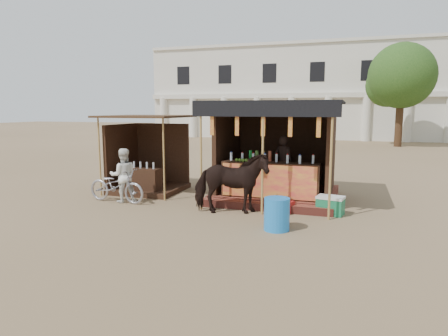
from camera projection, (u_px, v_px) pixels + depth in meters
name	position (u px, v px, depth m)	size (l,w,h in m)	color
ground	(201.00, 228.00, 8.70)	(120.00, 120.00, 0.00)	#846B4C
main_stall	(276.00, 164.00, 11.40)	(3.60, 3.61, 2.78)	brown
secondary_stall	(145.00, 164.00, 12.59)	(2.40, 2.40, 2.38)	#382014
cow	(231.00, 183.00, 9.79)	(0.83, 1.82, 1.54)	black
motorbike	(116.00, 186.00, 11.06)	(0.62, 1.78, 0.93)	#A09FA8
bystander	(123.00, 175.00, 11.05)	(0.73, 0.57, 1.50)	white
blue_barrel	(277.00, 214.00, 8.51)	(0.55, 0.55, 0.70)	blue
red_crate	(284.00, 207.00, 9.93)	(0.35, 0.42, 0.30)	#A71D1B
cooler	(330.00, 205.00, 9.79)	(0.71, 0.56, 0.46)	#1A7649
background_building	(298.00, 94.00, 36.90)	(26.00, 7.45, 8.18)	silver
tree	(399.00, 78.00, 27.08)	(4.50, 4.40, 7.00)	#382314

